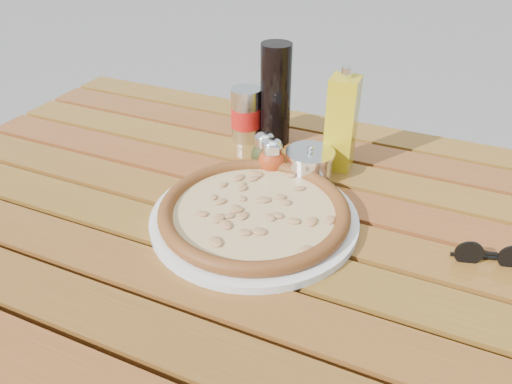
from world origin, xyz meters
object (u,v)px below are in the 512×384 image
at_px(pizza, 254,211).
at_px(sunglasses, 490,255).
at_px(pepper_shaker, 272,158).
at_px(parmesan_tin, 310,164).
at_px(table, 252,245).
at_px(dark_bottle, 276,95).
at_px(plate, 254,218).
at_px(soda_can, 246,115).
at_px(olive_oil_cruet, 341,123).
at_px(oregano_shaker, 264,152).

height_order(pizza, sunglasses, sunglasses).
bearing_deg(pepper_shaker, parmesan_tin, 16.90).
xyz_separation_m(table, dark_bottle, (-0.07, 0.27, 0.19)).
distance_m(dark_bottle, parmesan_tin, 0.19).
relative_size(table, plate, 3.89).
distance_m(table, parmesan_tin, 0.19).
relative_size(table, sunglasses, 12.78).
bearing_deg(table, pepper_shaker, 96.98).
bearing_deg(table, plate, -56.05).
distance_m(pizza, soda_can, 0.32).
height_order(table, sunglasses, sunglasses).
xyz_separation_m(table, sunglasses, (0.39, 0.02, 0.09)).
height_order(table, plate, plate).
bearing_deg(olive_oil_cruet, table, -112.69).
relative_size(soda_can, olive_oil_cruet, 0.57).
xyz_separation_m(oregano_shaker, olive_oil_cruet, (0.13, 0.07, 0.06)).
height_order(olive_oil_cruet, sunglasses, olive_oil_cruet).
relative_size(olive_oil_cruet, sunglasses, 1.92).
height_order(soda_can, sunglasses, soda_can).
bearing_deg(pepper_shaker, sunglasses, -14.68).
height_order(pizza, oregano_shaker, oregano_shaker).
bearing_deg(plate, dark_bottle, 105.92).
relative_size(plate, dark_bottle, 1.64).
xyz_separation_m(dark_bottle, olive_oil_cruet, (0.16, -0.05, -0.01)).
distance_m(pepper_shaker, sunglasses, 0.42).
relative_size(table, olive_oil_cruet, 6.67).
bearing_deg(dark_bottle, table, -75.96).
bearing_deg(parmesan_tin, table, -109.73).
relative_size(table, dark_bottle, 6.36).
distance_m(plate, soda_can, 0.32).
relative_size(dark_bottle, parmesan_tin, 1.73).
relative_size(pizza, olive_oil_cruet, 1.82).
bearing_deg(dark_bottle, olive_oil_cruet, -17.71).
height_order(table, oregano_shaker, oregano_shaker).
bearing_deg(dark_bottle, pepper_shaker, -69.78).
bearing_deg(pepper_shaker, oregano_shaker, 141.31).
relative_size(oregano_shaker, dark_bottle, 0.37).
relative_size(soda_can, sunglasses, 1.10).
xyz_separation_m(olive_oil_cruet, parmesan_tin, (-0.04, -0.07, -0.07)).
distance_m(plate, pepper_shaker, 0.16).
distance_m(pizza, dark_bottle, 0.32).
bearing_deg(pizza, dark_bottle, 105.92).
xyz_separation_m(table, pepper_shaker, (-0.02, 0.13, 0.11)).
relative_size(plate, pepper_shaker, 4.39).
xyz_separation_m(pepper_shaker, sunglasses, (0.41, -0.11, -0.02)).
height_order(plate, olive_oil_cruet, olive_oil_cruet).
bearing_deg(plate, parmesan_tin, 77.87).
height_order(pizza, pepper_shaker, pepper_shaker).
relative_size(dark_bottle, soda_can, 1.83).
relative_size(soda_can, parmesan_tin, 0.94).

